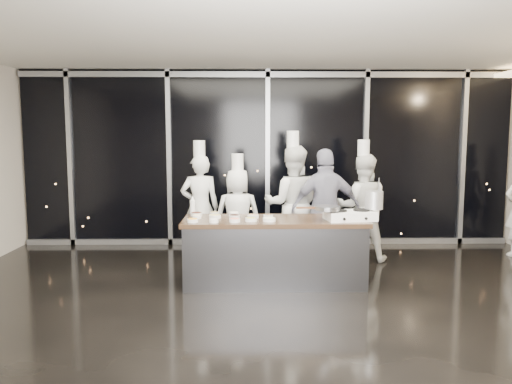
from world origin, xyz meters
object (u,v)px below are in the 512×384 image
(demo_counter, at_px, (274,251))
(guest, at_px, (326,209))
(stove, at_px, (350,215))
(chef_right, at_px, (362,207))
(chef_far_left, at_px, (200,206))
(frying_pan, at_px, (327,208))
(chef_center, at_px, (292,204))
(stock_pot, at_px, (374,200))
(chef_left, at_px, (238,214))

(demo_counter, height_order, guest, guest)
(stove, relative_size, chef_right, 0.35)
(stove, bearing_deg, chef_far_left, 137.38)
(guest, bearing_deg, stove, 93.14)
(frying_pan, xyz_separation_m, guest, (0.14, 0.99, -0.16))
(chef_center, xyz_separation_m, guest, (0.48, -0.37, -0.03))
(chef_far_left, relative_size, chef_right, 0.99)
(stock_pot, bearing_deg, frying_pan, -170.59)
(chef_center, height_order, guest, chef_center)
(chef_right, bearing_deg, stove, 79.98)
(chef_far_left, bearing_deg, frying_pan, 132.97)
(stock_pot, xyz_separation_m, chef_left, (-1.85, 1.27, -0.39))
(stove, height_order, chef_center, chef_center)
(chef_center, bearing_deg, chef_left, 1.32)
(stove, relative_size, chef_far_left, 0.35)
(frying_pan, xyz_separation_m, chef_right, (0.80, 1.45, -0.20))
(chef_center, bearing_deg, frying_pan, 106.74)
(demo_counter, distance_m, frying_pan, 0.93)
(stove, height_order, chef_far_left, chef_far_left)
(demo_counter, relative_size, stove, 3.61)
(chef_left, bearing_deg, chef_center, 175.45)
(demo_counter, distance_m, chef_left, 1.36)
(chef_left, height_order, chef_center, chef_center)
(guest, bearing_deg, chef_far_left, -23.14)
(frying_pan, height_order, chef_left, chef_left)
(guest, bearing_deg, frying_pan, 74.46)
(demo_counter, xyz_separation_m, guest, (0.82, 0.83, 0.46))
(chef_center, bearing_deg, demo_counter, 76.71)
(chef_center, bearing_deg, chef_right, -172.71)
(chef_left, relative_size, chef_center, 0.83)
(demo_counter, relative_size, frying_pan, 4.11)
(chef_far_left, distance_m, chef_center, 1.50)
(stove, xyz_separation_m, frying_pan, (-0.32, -0.05, 0.10))
(demo_counter, relative_size, chef_center, 1.18)
(stock_pot, relative_size, guest, 0.13)
(frying_pan, xyz_separation_m, stock_pot, (0.65, 0.11, 0.09))
(stove, xyz_separation_m, chef_right, (0.48, 1.40, -0.09))
(demo_counter, bearing_deg, stove, -6.36)
(frying_pan, distance_m, guest, 1.02)
(chef_center, height_order, chef_right, chef_center)
(stock_pot, distance_m, chef_left, 2.28)
(demo_counter, distance_m, stove, 1.13)
(stove, height_order, chef_left, chef_left)
(chef_left, height_order, chef_right, chef_right)
(chef_right, bearing_deg, demo_counter, 49.96)
(demo_counter, height_order, chef_right, chef_right)
(frying_pan, relative_size, stock_pot, 2.51)
(chef_left, bearing_deg, stock_pot, 142.41)
(chef_left, distance_m, chef_center, 0.88)
(chef_far_left, height_order, chef_center, chef_center)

